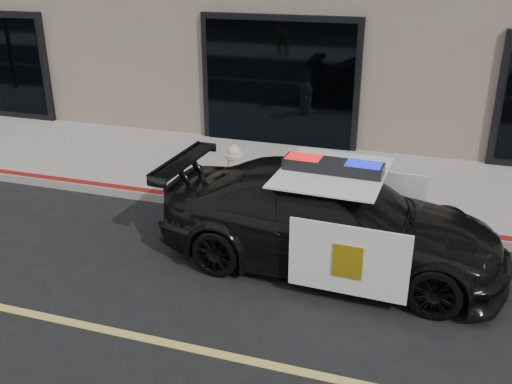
% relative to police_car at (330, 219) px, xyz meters
% --- Properties ---
extents(ground, '(120.00, 120.00, 0.00)m').
position_rel_police_car_xyz_m(ground, '(-1.05, -2.30, -0.69)').
color(ground, black).
rests_on(ground, ground).
extents(sidewalk_n, '(60.00, 3.50, 0.15)m').
position_rel_police_car_xyz_m(sidewalk_n, '(-1.05, 2.95, -0.61)').
color(sidewalk_n, gray).
rests_on(sidewalk_n, ground).
extents(police_car, '(2.37, 4.86, 1.54)m').
position_rel_police_car_xyz_m(police_car, '(0.00, 0.00, 0.00)').
color(police_car, black).
rests_on(police_car, ground).
extents(fire_hydrant, '(0.37, 0.52, 0.82)m').
position_rel_police_car_xyz_m(fire_hydrant, '(-2.05, 1.83, -0.15)').
color(fire_hydrant, beige).
rests_on(fire_hydrant, sidewalk_n).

